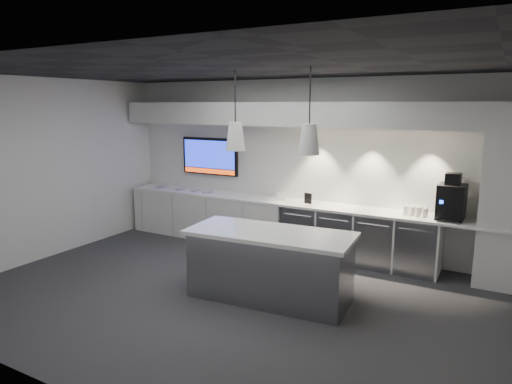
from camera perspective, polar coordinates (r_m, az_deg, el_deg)
The scene contains 27 objects.
floor at distance 6.41m, azimuth -4.00°, elevation -12.71°, with size 7.00×7.00×0.00m, color #323234.
ceiling at distance 5.88m, azimuth -4.40°, elevation 15.13°, with size 7.00×7.00×0.00m, color black.
wall_back at distance 8.14m, azimuth 5.51°, elevation 3.36°, with size 7.00×7.00×0.00m, color white.
wall_front at distance 4.16m, azimuth -23.47°, elevation -4.85°, with size 7.00×7.00×0.00m, color white.
wall_left at distance 8.39m, azimuth -24.63°, elevation 2.64°, with size 7.00×7.00×0.00m, color white.
back_counter at distance 7.96m, azimuth 4.49°, elevation -1.33°, with size 6.80×0.65×0.04m, color white.
left_base_cabinets at distance 8.91m, azimuth -5.85°, elevation -2.99°, with size 3.30×0.63×0.86m, color white.
fridge_unit_a at distance 7.97m, azimuth 6.07°, elevation -4.71°, with size 0.60×0.61×0.85m, color gray.
fridge_unit_b at distance 7.76m, azimuth 10.37°, elevation -5.27°, with size 0.60×0.61×0.85m, color gray.
fridge_unit_c at distance 7.59m, azimuth 14.90°, elevation -5.83°, with size 0.60×0.61×0.85m, color gray.
fridge_unit_d at distance 7.47m, azimuth 19.60°, elevation -6.37°, with size 0.60×0.61×0.85m, color gray.
backsplash at distance 7.72m, azimuth 13.64°, elevation 3.06°, with size 4.60×0.03×1.30m, color white.
soffit at distance 7.80m, azimuth 4.73°, elevation 9.68°, with size 6.90×0.60×0.40m, color white.
column at distance 7.21m, azimuth 28.39°, elevation -0.51°, with size 0.55×0.55×2.60m, color white.
wall_tv at distance 9.02m, azimuth -5.78°, elevation 4.47°, with size 1.25×0.07×0.72m.
island at distance 6.13m, azimuth 1.75°, elevation -9.09°, with size 2.25×1.10×0.93m.
bin at distance 6.92m, azimuth -6.16°, elevation -8.73°, with size 0.35×0.35×0.49m, color gray.
coffee_machine at distance 7.27m, azimuth 23.24°, elevation -0.96°, with size 0.39×0.55×0.68m.
sign_black at distance 7.81m, azimuth 6.52°, elevation -0.79°, with size 0.14×0.02×0.18m, color black.
sign_white at distance 7.97m, azimuth 3.11°, elevation -0.63°, with size 0.18×0.02×0.14m, color white.
cup_cluster at distance 7.34m, azimuth 19.33°, elevation -2.26°, with size 0.35×0.16×0.14m, color white, non-canonical shape.
tray_a at distance 9.47m, azimuth -11.75°, elevation 0.65°, with size 0.16×0.16×0.03m, color #9D9D9D.
tray_b at distance 9.14m, azimuth -9.42°, elevation 0.36°, with size 0.16×0.16×0.03m, color #9D9D9D.
tray_c at distance 8.91m, azimuth -7.53°, elevation 0.15°, with size 0.16×0.16×0.03m, color #9D9D9D.
tray_d at distance 8.75m, azimuth -6.03°, elevation -0.02°, with size 0.16×0.16×0.03m, color #9D9D9D.
pendant_left at distance 6.03m, azimuth -2.58°, elevation 7.00°, with size 0.26×0.26×1.07m.
pendant_right at distance 5.56m, azimuth 6.65°, elevation 6.60°, with size 0.26×0.26×1.07m.
Camera 1 is at (3.23, -4.90, 2.57)m, focal length 32.00 mm.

